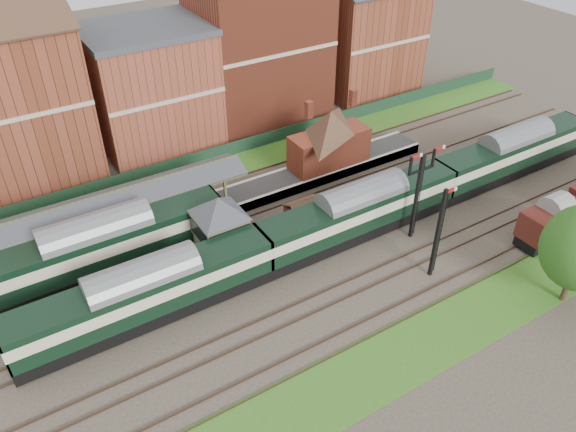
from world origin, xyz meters
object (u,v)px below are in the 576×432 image
semaphore_bracket (418,191)px  goods_van_a (551,222)px  dmu_train (361,211)px  signal_box (220,228)px  platform_railcar (100,247)px

semaphore_bracket → goods_van_a: (9.28, -6.50, -2.63)m
semaphore_bracket → dmu_train: bearing=145.9°
signal_box → dmu_train: (11.35, -3.25, -0.67)m
signal_box → platform_railcar: 9.21m
platform_railcar → semaphore_bracket: bearing=-20.8°
signal_box → goods_van_a: 27.25m
semaphore_bracket → platform_railcar: (-23.64, 9.00, -1.97)m
semaphore_bracket → dmu_train: size_ratio=0.15×
dmu_train → platform_railcar: (-19.96, 6.50, 0.14)m
dmu_train → goods_van_a: 15.79m
signal_box → semaphore_bracket: bearing=-20.9°
platform_railcar → dmu_train: bearing=-18.0°
dmu_train → signal_box: bearing=164.0°
platform_railcar → signal_box: bearing=-20.7°
semaphore_bracket → dmu_train: (-3.69, 2.50, -2.11)m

